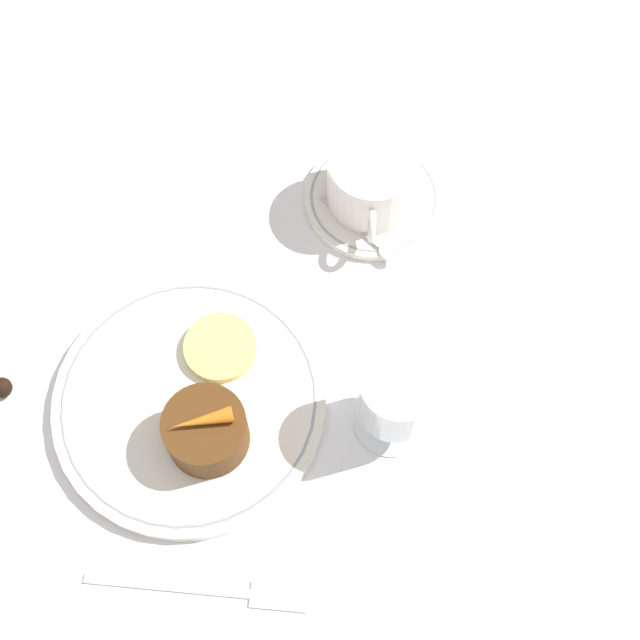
% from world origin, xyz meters
% --- Properties ---
extents(ground_plane, '(3.00, 3.00, 0.00)m').
position_xyz_m(ground_plane, '(0.00, 0.00, 0.00)').
color(ground_plane, white).
extents(dinner_plate, '(0.26, 0.26, 0.01)m').
position_xyz_m(dinner_plate, '(-0.01, -0.01, 0.01)').
color(dinner_plate, white).
rests_on(dinner_plate, ground_plane).
extents(saucer, '(0.14, 0.14, 0.01)m').
position_xyz_m(saucer, '(-0.24, 0.16, 0.01)').
color(saucer, white).
rests_on(saucer, ground_plane).
extents(coffee_cup, '(0.12, 0.09, 0.07)m').
position_xyz_m(coffee_cup, '(-0.24, 0.15, 0.04)').
color(coffee_cup, white).
rests_on(coffee_cup, saucer).
extents(spoon, '(0.08, 0.08, 0.00)m').
position_xyz_m(spoon, '(-0.19, 0.15, 0.01)').
color(spoon, silver).
rests_on(spoon, saucer).
extents(wine_glass, '(0.07, 0.07, 0.10)m').
position_xyz_m(wine_glass, '(-0.00, 0.18, 0.06)').
color(wine_glass, silver).
rests_on(wine_glass, ground_plane).
extents(fork, '(0.03, 0.20, 0.01)m').
position_xyz_m(fork, '(0.16, 0.03, 0.00)').
color(fork, silver).
rests_on(fork, ground_plane).
extents(dessert_cake, '(0.08, 0.08, 0.05)m').
position_xyz_m(dessert_cake, '(0.03, 0.01, 0.04)').
color(dessert_cake, '#563314').
rests_on(dessert_cake, dinner_plate).
extents(carrot_garnish, '(0.03, 0.06, 0.01)m').
position_xyz_m(carrot_garnish, '(0.03, 0.01, 0.07)').
color(carrot_garnish, orange).
rests_on(carrot_garnish, dessert_cake).
extents(pineapple_slice, '(0.07, 0.07, 0.01)m').
position_xyz_m(pineapple_slice, '(-0.06, 0.01, 0.02)').
color(pineapple_slice, '#EFE075').
rests_on(pineapple_slice, dinner_plate).
extents(chocolate_truffle, '(0.02, 0.02, 0.02)m').
position_xyz_m(chocolate_truffle, '(-0.02, -0.19, 0.01)').
color(chocolate_truffle, black).
rests_on(chocolate_truffle, ground_plane).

